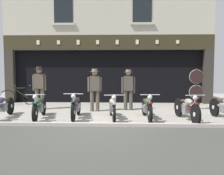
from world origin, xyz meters
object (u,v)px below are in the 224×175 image
object	(u,v)px
motorcycle_right	(187,108)
salesman_right	(128,88)
advert_board_far	(56,71)
motorcycle_center_right	(147,107)
shopkeeper_center	(95,88)
motorcycle_center	(112,107)
motorcycle_center_left	(76,106)
motorcycle_far_left	(3,106)
leaning_bicycle	(19,97)
advert_board_near	(76,70)
motorcycle_left	(39,107)
tyre_sign_pole	(196,85)
salesman_left	(39,85)

from	to	relation	value
motorcycle_right	salesman_right	size ratio (longest dim) A/B	1.23
salesman_right	advert_board_far	bearing A→B (deg)	-30.68
motorcycle_center_right	advert_board_far	size ratio (longest dim) A/B	2.18
shopkeeper_center	motorcycle_center	bearing A→B (deg)	108.48
motorcycle_center_left	salesman_right	xyz separation A→B (m)	(1.83, 1.85, 0.49)
motorcycle_center_left	shopkeeper_center	xyz separation A→B (m)	(0.49, 1.48, 0.52)
motorcycle_far_left	leaning_bicycle	size ratio (longest dim) A/B	1.16
advert_board_near	shopkeeper_center	bearing A→B (deg)	-65.13
advert_board_far	leaning_bicycle	world-z (taller)	advert_board_far
motorcycle_center_right	leaning_bicycle	distance (m)	6.50
motorcycle_right	shopkeeper_center	bearing A→B (deg)	-36.28
motorcycle_left	advert_board_near	bearing A→B (deg)	-102.88
leaning_bicycle	salesman_right	bearing A→B (deg)	63.73
motorcycle_far_left	tyre_sign_pole	bearing A→B (deg)	-167.30
motorcycle_center_right	shopkeeper_center	distance (m)	2.49
salesman_right	advert_board_near	xyz separation A→B (m)	(-2.58, 2.31, 0.70)
motorcycle_center_left	advert_board_near	xyz separation A→B (m)	(-0.76, 4.17, 1.19)
motorcycle_center_right	leaning_bicycle	world-z (taller)	leaning_bicycle
motorcycle_center_right	salesman_right	bearing A→B (deg)	-75.32
motorcycle_center	motorcycle_center_right	xyz separation A→B (m)	(1.17, 0.06, 0.01)
salesman_right	tyre_sign_pole	distance (m)	2.82
motorcycle_far_left	shopkeeper_center	size ratio (longest dim) A/B	1.18
motorcycle_far_left	advert_board_far	bearing A→B (deg)	-104.34
salesman_left	advert_board_far	bearing A→B (deg)	-95.97
motorcycle_left	advert_board_far	distance (m)	4.43
motorcycle_center	leaning_bicycle	world-z (taller)	leaning_bicycle
salesman_right	leaning_bicycle	distance (m)	5.28
motorcycle_center_right	advert_board_far	world-z (taller)	advert_board_far
motorcycle_center_right	salesman_right	size ratio (longest dim) A/B	1.21
motorcycle_left	leaning_bicycle	size ratio (longest dim) A/B	1.17
motorcycle_center_right	motorcycle_right	xyz separation A→B (m)	(1.29, -0.18, 0.01)
motorcycle_left	motorcycle_right	world-z (taller)	motorcycle_right
salesman_left	leaning_bicycle	size ratio (longest dim) A/B	1.03
motorcycle_center_right	advert_board_near	size ratio (longest dim) A/B	1.82
motorcycle_left	motorcycle_center_right	world-z (taller)	motorcycle_center_right
motorcycle_far_left	motorcycle_left	distance (m)	1.31
leaning_bicycle	motorcycle_center_left	bearing A→B (deg)	34.03
motorcycle_center	shopkeeper_center	world-z (taller)	shopkeeper_center
motorcycle_far_left	motorcycle_center	bearing A→B (deg)	175.71
motorcycle_left	advert_board_near	size ratio (longest dim) A/B	1.82
motorcycle_far_left	motorcycle_center_right	xyz separation A→B (m)	(4.97, 0.01, -0.00)
motorcycle_center_right	advert_board_near	bearing A→B (deg)	-55.71
motorcycle_center_left	salesman_left	bearing A→B (deg)	-47.42
shopkeeper_center	motorcycle_far_left	bearing A→B (deg)	18.28
leaning_bicycle	motorcycle_left	bearing A→B (deg)	20.03
motorcycle_far_left	motorcycle_center_left	distance (m)	2.55
motorcycle_far_left	motorcycle_center_left	size ratio (longest dim) A/B	1.01
salesman_right	motorcycle_center_right	bearing A→B (deg)	109.84
motorcycle_left	motorcycle_center	xyz separation A→B (m)	(2.50, 0.01, -0.00)
motorcycle_center	shopkeeper_center	size ratio (longest dim) A/B	1.17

